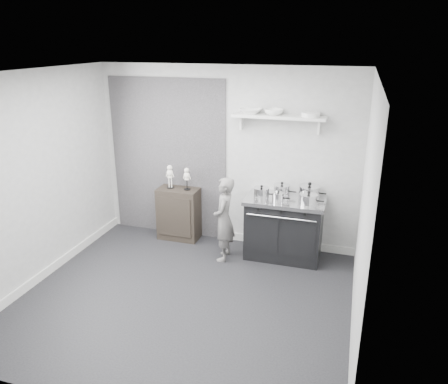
{
  "coord_description": "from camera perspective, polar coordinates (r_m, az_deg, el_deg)",
  "views": [
    {
      "loc": [
        1.84,
        -4.32,
        3.04
      ],
      "look_at": [
        0.23,
        0.95,
        1.1
      ],
      "focal_mm": 35.0,
      "sensor_mm": 36.0,
      "label": 1
    }
  ],
  "objects": [
    {
      "name": "bowl_small",
      "position": [
        6.17,
        6.51,
        10.34
      ],
      "size": [
        0.26,
        0.26,
        0.08
      ],
      "primitive_type": "imported",
      "color": "white",
      "rests_on": "wall_shelf"
    },
    {
      "name": "pot_front_right",
      "position": [
        6.03,
        10.97,
        -0.96
      ],
      "size": [
        0.34,
        0.25,
        0.2
      ],
      "color": "silver",
      "rests_on": "stove"
    },
    {
      "name": "pot_back_right",
      "position": [
        6.29,
        11.07,
        0.05
      ],
      "size": [
        0.39,
        0.31,
        0.23
      ],
      "color": "silver",
      "rests_on": "stove"
    },
    {
      "name": "child",
      "position": [
        6.2,
        0.0,
        -3.58
      ],
      "size": [
        0.33,
        0.47,
        1.23
      ],
      "primitive_type": "imported",
      "rotation": [
        0.0,
        0.0,
        -1.48
      ],
      "color": "slate",
      "rests_on": "ground"
    },
    {
      "name": "plate_stack",
      "position": [
        6.1,
        11.24,
        9.9
      ],
      "size": [
        0.25,
        0.25,
        0.06
      ],
      "primitive_type": "cylinder",
      "color": "white",
      "rests_on": "wall_shelf"
    },
    {
      "name": "skeleton_full",
      "position": [
        6.81,
        -7.08,
        2.23
      ],
      "size": [
        0.12,
        0.08,
        0.43
      ],
      "primitive_type": null,
      "color": "white",
      "rests_on": "side_cabinet"
    },
    {
      "name": "ground",
      "position": [
        5.6,
        -5.23,
        -13.59
      ],
      "size": [
        4.0,
        4.0,
        0.0
      ],
      "primitive_type": "plane",
      "color": "black",
      "rests_on": "ground"
    },
    {
      "name": "skeleton_torso",
      "position": [
        6.71,
        -4.88,
        1.94
      ],
      "size": [
        0.11,
        0.07,
        0.4
      ],
      "primitive_type": null,
      "color": "white",
      "rests_on": "side_cabinet"
    },
    {
      "name": "side_cabinet",
      "position": [
        6.97,
        -5.88,
        -2.8
      ],
      "size": [
        0.64,
        0.37,
        0.83
      ],
      "primitive_type": "cube",
      "color": "black",
      "rests_on": "ground"
    },
    {
      "name": "stove",
      "position": [
        6.41,
        7.86,
        -4.59
      ],
      "size": [
        1.12,
        0.7,
        0.9
      ],
      "color": "black",
      "rests_on": "ground"
    },
    {
      "name": "pot_front_center",
      "position": [
        6.1,
        7.09,
        -0.63
      ],
      "size": [
        0.25,
        0.17,
        0.15
      ],
      "color": "silver",
      "rests_on": "stove"
    },
    {
      "name": "wall_shelf",
      "position": [
        6.18,
        7.16,
        9.64
      ],
      "size": [
        1.3,
        0.26,
        0.24
      ],
      "color": "silver",
      "rests_on": "room_shell"
    },
    {
      "name": "room_shell",
      "position": [
        5.07,
        -6.1,
        3.24
      ],
      "size": [
        4.02,
        3.62,
        2.71
      ],
      "color": "#A2A19F",
      "rests_on": "ground"
    },
    {
      "name": "bowl_large",
      "position": [
        6.24,
        3.5,
        10.5
      ],
      "size": [
        0.3,
        0.3,
        0.07
      ],
      "primitive_type": "imported",
      "color": "white",
      "rests_on": "wall_shelf"
    },
    {
      "name": "pot_back_left",
      "position": [
        6.32,
        7.56,
        0.25
      ],
      "size": [
        0.33,
        0.24,
        0.21
      ],
      "color": "silver",
      "rests_on": "stove"
    },
    {
      "name": "pot_front_left",
      "position": [
        6.2,
        4.91,
        -0.09
      ],
      "size": [
        0.31,
        0.22,
        0.19
      ],
      "color": "silver",
      "rests_on": "stove"
    }
  ]
}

